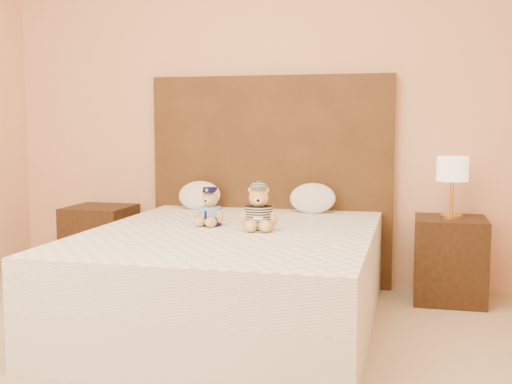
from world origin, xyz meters
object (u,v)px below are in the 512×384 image
bed (232,277)px  teddy_prisoner (259,208)px  nightstand_right (450,260)px  pillow_left (199,194)px  pillow_right (313,197)px  nightstand_left (100,243)px  lamp (452,172)px  teddy_police (210,207)px

bed → teddy_prisoner: teddy_prisoner is taller
nightstand_right → pillow_left: (-1.73, 0.03, 0.38)m
bed → pillow_right: (0.34, 0.83, 0.39)m
nightstand_left → lamp: size_ratio=1.38×
nightstand_left → teddy_prisoner: (1.40, -0.77, 0.40)m
lamp → teddy_police: size_ratio=1.76×
nightstand_left → pillow_right: size_ratio=1.75×
nightstand_left → teddy_prisoner: teddy_prisoner is taller
bed → pillow_right: bearing=67.8°
nightstand_left → nightstand_right: (2.50, 0.00, 0.00)m
teddy_police → lamp: bearing=34.1°
nightstand_right → lamp: (-0.00, 0.00, 0.57)m
nightstand_left → pillow_right: 1.64m
lamp → pillow_left: size_ratio=1.29×
nightstand_left → lamp: bearing=0.0°
nightstand_right → lamp: bearing=180.0°
nightstand_right → nightstand_left: bearing=180.0°
lamp → pillow_left: (-1.73, 0.03, -0.19)m
bed → nightstand_left: same height
bed → teddy_prisoner: 0.43m
lamp → teddy_prisoner: size_ratio=1.56×
bed → teddy_police: bearing=143.0°
bed → nightstand_left: size_ratio=3.64×
lamp → pillow_right: size_ratio=1.27×
pillow_right → nightstand_right: bearing=-1.9°
teddy_police → pillow_left: teddy_police is taller
nightstand_right → teddy_police: bearing=-154.8°
pillow_left → bed: bearing=-60.0°
nightstand_left → lamp: 2.56m
pillow_left → teddy_police: bearing=-66.4°
teddy_prisoner → pillow_left: size_ratio=0.83×
teddy_police → pillow_right: size_ratio=0.72×
nightstand_right → teddy_police: (-1.42, -0.67, 0.39)m
nightstand_right → pillow_right: size_ratio=1.75×
teddy_prisoner → pillow_left: 1.02m
teddy_prisoner → nightstand_left: bearing=140.9°
bed → teddy_police: size_ratio=8.80×
nightstand_left → pillow_left: bearing=2.2°
bed → nightstand_left: 1.48m
bed → lamp: bearing=32.6°
nightstand_left → teddy_police: teddy_police is taller
nightstand_right → lamp: 0.57m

